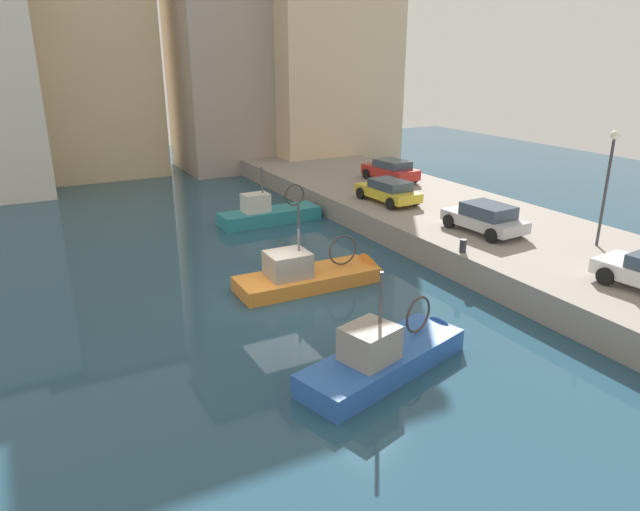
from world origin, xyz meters
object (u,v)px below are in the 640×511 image
Objects in this scene: fishing_boat_orange at (316,281)px; parked_car_yellow at (388,191)px; fishing_boat_blue at (390,363)px; fishing_boat_teal at (275,219)px; parked_car_silver at (485,218)px; quay_streetlamp at (609,170)px; mooring_bollard_mid at (463,246)px; parked_car_red at (391,170)px.

fishing_boat_orange is 1.62× the size of parked_car_yellow.
fishing_boat_blue is 15.69m from parked_car_yellow.
fishing_boat_teal is (2.30, 9.28, -0.03)m from fishing_boat_orange.
parked_car_silver is at bearing -4.67° from fishing_boat_orange.
parked_car_yellow is at bearing 109.10° from quay_streetlamp.
fishing_boat_orange is 9.86m from parked_car_yellow.
fishing_boat_orange reaches higher than mooring_bollard_mid.
parked_car_red is 0.83× the size of quay_streetlamp.
mooring_bollard_mid is (5.58, -2.37, 1.31)m from fishing_boat_orange.
parked_car_yellow reaches higher than mooring_bollard_mid.
quay_streetlamp reaches higher than fishing_boat_teal.
fishing_boat_orange reaches higher than parked_car_red.
parked_car_yellow is (7.64, 6.00, 1.69)m from fishing_boat_orange.
parked_car_silver is at bearing -102.96° from parked_car_red.
mooring_bollard_mid is at bearing -22.98° from fishing_boat_orange.
fishing_boat_orange is 15.23m from parked_car_red.
parked_car_red is (3.27, 4.49, 0.05)m from parked_car_yellow.
parked_car_red is 11.46m from parked_car_silver.
mooring_bollard_mid is (-2.05, -8.37, -0.38)m from parked_car_yellow.
fishing_boat_blue reaches higher than fishing_boat_teal.
fishing_boat_teal is 11.71× the size of mooring_bollard_mid.
fishing_boat_blue is 1.72× the size of parked_car_silver.
parked_car_yellow is 6.72m from parked_car_silver.
mooring_bollard_mid is 0.11× the size of quay_streetlamp.
fishing_boat_teal reaches higher than parked_car_silver.
fishing_boat_orange is 9.57m from fishing_boat_teal.
mooring_bollard_mid is 6.70m from quay_streetlamp.
fishing_boat_orange is 6.21m from mooring_bollard_mid.
quay_streetlamp reaches higher than fishing_boat_orange.
fishing_boat_teal reaches higher than mooring_bollard_mid.
fishing_boat_orange reaches higher than parked_car_silver.
quay_streetlamp is (5.65, -2.02, 2.98)m from mooring_bollard_mid.
fishing_boat_teal is at bearing 148.38° from parked_car_yellow.
fishing_boat_teal is 16.89m from quay_streetlamp.
fishing_boat_teal is 1.63× the size of parked_car_silver.
fishing_boat_orange is at bearing 175.33° from parked_car_silver.
fishing_boat_blue is 1.41× the size of quay_streetlamp.
fishing_boat_blue is 21.22m from parked_car_red.
fishing_boat_blue is at bearing -101.92° from fishing_boat_teal.
mooring_bollard_mid is (6.70, 4.54, 1.33)m from fishing_boat_blue.
fishing_boat_teal is at bearing 123.17° from quay_streetlamp.
fishing_boat_blue is at bearing -124.16° from parked_car_yellow.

